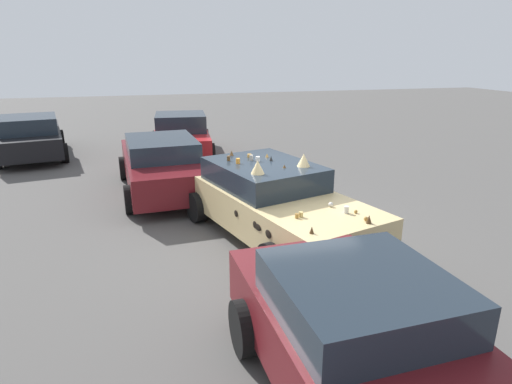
% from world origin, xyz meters
% --- Properties ---
extents(ground_plane, '(60.00, 60.00, 0.00)m').
position_xyz_m(ground_plane, '(0.00, 0.00, 0.00)').
color(ground_plane, '#514F4C').
extents(art_car_decorated, '(4.85, 2.92, 1.59)m').
position_xyz_m(art_car_decorated, '(0.05, 0.02, 0.70)').
color(art_car_decorated, '#D8BC7F').
rests_on(art_car_decorated, ground).
extents(parked_sedan_far_right, '(4.68, 2.64, 1.38)m').
position_xyz_m(parked_sedan_far_right, '(8.32, 5.71, 0.69)').
color(parked_sedan_far_right, black).
rests_on(parked_sedan_far_right, ground).
extents(parked_sedan_row_back_center, '(4.57, 2.17, 1.36)m').
position_xyz_m(parked_sedan_row_back_center, '(3.38, 1.78, 0.70)').
color(parked_sedan_row_back_center, '#5B1419').
rests_on(parked_sedan_row_back_center, ground).
extents(parked_sedan_behind_right, '(4.09, 2.08, 1.35)m').
position_xyz_m(parked_sedan_behind_right, '(-4.26, 0.37, 0.68)').
color(parked_sedan_behind_right, '#5B1419').
rests_on(parked_sedan_behind_right, ground).
extents(parked_sedan_near_left, '(4.36, 2.25, 1.42)m').
position_xyz_m(parked_sedan_near_left, '(7.17, 0.91, 0.70)').
color(parked_sedan_near_left, red).
rests_on(parked_sedan_near_left, ground).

